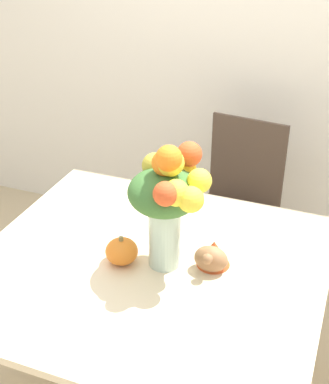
{
  "coord_description": "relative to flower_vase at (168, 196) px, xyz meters",
  "views": [
    {
      "loc": [
        0.61,
        -1.41,
        1.93
      ],
      "look_at": [
        0.05,
        0.02,
        1.06
      ],
      "focal_mm": 50.0,
      "sensor_mm": 36.0,
      "label": 1
    }
  ],
  "objects": [
    {
      "name": "dining_table",
      "position": [
        -0.07,
        -0.03,
        -0.37
      ],
      "size": [
        1.24,
        1.12,
        0.76
      ],
      "color": "beige",
      "rests_on": "ground_plane"
    },
    {
      "name": "dining_chair_near_window",
      "position": [
        0.03,
        0.91,
        -0.56
      ],
      "size": [
        0.46,
        0.46,
        0.93
      ],
      "rotation": [
        0.0,
        0.0,
        -0.11
      ],
      "color": "#47382D",
      "rests_on": "ground_plane"
    },
    {
      "name": "wall_back",
      "position": [
        -0.07,
        1.4,
        0.31
      ],
      "size": [
        8.0,
        0.06,
        2.7
      ],
      "color": "white",
      "rests_on": "ground_plane"
    },
    {
      "name": "flower_vase",
      "position": [
        0.0,
        0.0,
        0.0
      ],
      "size": [
        0.28,
        0.31,
        0.48
      ],
      "color": "#B2CCBC",
      "rests_on": "dining_table"
    },
    {
      "name": "pumpkin",
      "position": [
        -0.16,
        -0.05,
        -0.23
      ],
      "size": [
        0.12,
        0.12,
        0.11
      ],
      "color": "orange",
      "rests_on": "dining_table"
    },
    {
      "name": "turkey_figurine",
      "position": [
        0.15,
        0.04,
        -0.23
      ],
      "size": [
        0.12,
        0.16,
        0.1
      ],
      "color": "#936642",
      "rests_on": "dining_table"
    }
  ]
}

